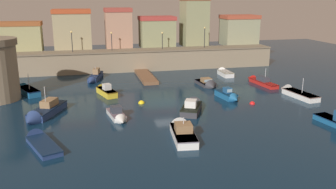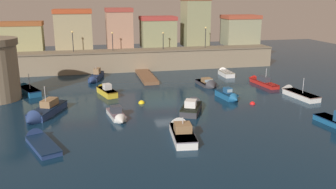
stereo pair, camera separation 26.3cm
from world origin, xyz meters
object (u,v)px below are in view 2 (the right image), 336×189
object	(u,v)px
quay_lamp_0	(73,38)
quay_lamp_3	(206,34)
mooring_buoy_0	(142,103)
quay_lamp_2	(163,37)
moored_boat_7	(181,130)
moored_boat_5	(43,112)
mooring_buoy_1	(316,118)
moored_boat_4	(229,96)
quay_lamp_1	(112,38)
moored_boat_2	(27,90)
moored_boat_10	(225,73)
moored_boat_6	(260,81)
moored_boat_9	(38,140)
moored_boat_13	(192,106)
moored_boat_12	(117,115)
moored_boat_8	(105,90)
moored_boat_0	(208,84)
moored_boat_11	(95,77)
mooring_buoy_2	(252,104)
moored_boat_3	(295,93)

from	to	relation	value
quay_lamp_0	quay_lamp_3	distance (m)	23.22
quay_lamp_3	mooring_buoy_0	distance (m)	26.25
quay_lamp_2	moored_boat_7	world-z (taller)	quay_lamp_2
moored_boat_5	mooring_buoy_1	bearing A→B (deg)	99.30
moored_boat_5	moored_boat_4	bearing A→B (deg)	118.08
quay_lamp_1	moored_boat_2	size ratio (longest dim) A/B	0.52
quay_lamp_0	quay_lamp_2	xyz separation A→B (m)	(15.41, 0.00, -0.28)
quay_lamp_1	moored_boat_5	bearing A→B (deg)	-111.88
moored_boat_10	mooring_buoy_1	bearing A→B (deg)	-176.17
moored_boat_2	mooring_buoy_0	bearing A→B (deg)	-147.01
moored_boat_6	moored_boat_9	xyz separation A→B (m)	(-29.51, -16.28, -0.16)
moored_boat_5	moored_boat_13	bearing A→B (deg)	107.99
moored_boat_10	moored_boat_12	bearing A→B (deg)	133.78
quay_lamp_0	moored_boat_5	world-z (taller)	quay_lamp_0
mooring_buoy_0	quay_lamp_2	bearing A→B (deg)	70.97
moored_boat_5	moored_boat_8	size ratio (longest dim) A/B	1.32
quay_lamp_3	moored_boat_13	world-z (taller)	quay_lamp_3
moored_boat_0	moored_boat_4	bearing A→B (deg)	-2.69
moored_boat_11	moored_boat_12	xyz separation A→B (m)	(1.68, -19.48, -0.09)
mooring_buoy_1	mooring_buoy_2	world-z (taller)	mooring_buoy_2
moored_boat_5	moored_boat_6	xyz separation A→B (m)	(29.83, 8.73, -0.10)
moored_boat_11	mooring_buoy_1	bearing A→B (deg)	57.37
moored_boat_7	moored_boat_12	size ratio (longest dim) A/B	1.37
moored_boat_6	moored_boat_5	bearing A→B (deg)	99.75
quay_lamp_1	moored_boat_8	xyz separation A→B (m)	(-2.32, -15.28, -5.22)
moored_boat_6	moored_boat_10	size ratio (longest dim) A/B	1.57
quay_lamp_3	moored_boat_9	xyz separation A→B (m)	(-25.68, -30.81, -5.79)
moored_boat_7	mooring_buoy_0	size ratio (longest dim) A/B	8.75
moored_boat_8	mooring_buoy_2	distance (m)	19.12
quay_lamp_3	moored_boat_0	bearing A→B (deg)	-106.51
moored_boat_2	mooring_buoy_1	xyz separation A→B (m)	(31.56, -17.93, -0.42)
moored_boat_2	moored_boat_13	xyz separation A→B (m)	(19.46, -12.44, 0.07)
mooring_buoy_2	moored_boat_4	bearing A→B (deg)	126.24
moored_boat_3	mooring_buoy_1	distance (m)	8.94
quay_lamp_3	moored_boat_5	distance (m)	35.32
moored_boat_6	moored_boat_0	bearing A→B (deg)	82.38
moored_boat_8	moored_boat_10	bearing A→B (deg)	-86.05
moored_boat_4	moored_boat_12	distance (m)	15.06
moored_boat_5	moored_boat_11	distance (m)	17.93
moored_boat_7	moored_boat_10	distance (m)	27.95
moored_boat_6	mooring_buoy_2	bearing A→B (deg)	141.94
quay_lamp_3	moored_boat_12	xyz separation A→B (m)	(-18.31, -25.85, -5.64)
quay_lamp_0	mooring_buoy_1	world-z (taller)	quay_lamp_0
moored_boat_8	moored_boat_9	world-z (taller)	moored_boat_8
moored_boat_2	mooring_buoy_0	world-z (taller)	moored_boat_2
quay_lamp_1	mooring_buoy_0	size ratio (longest dim) A/B	4.17
quay_lamp_0	moored_boat_10	world-z (taller)	quay_lamp_0
quay_lamp_2	moored_boat_0	distance (m)	15.71
mooring_buoy_0	moored_boat_4	bearing A→B (deg)	-3.10
moored_boat_3	moored_boat_11	world-z (taller)	moored_boat_3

